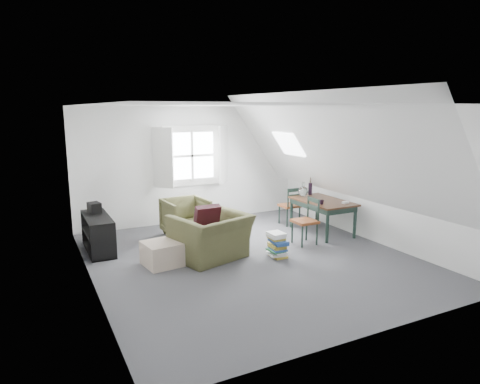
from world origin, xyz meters
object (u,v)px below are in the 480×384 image
armchair_far (186,235)px  magazine_stack (277,245)px  dining_chair_far (290,205)px  armchair_near (211,258)px  media_shelf (98,236)px  dining_table (322,204)px  dining_chair_near (306,220)px  ottoman (163,254)px

armchair_far → magazine_stack: bearing=-67.9°
dining_chair_far → magazine_stack: 2.10m
armchair_near → media_shelf: media_shelf is taller
armchair_near → dining_table: dining_table is taller
armchair_near → dining_chair_near: bearing=161.8°
armchair_near → dining_chair_far: bearing=-169.8°
dining_chair_far → dining_chair_near: bearing=70.2°
dining_chair_near → media_shelf: dining_chair_near is taller
dining_chair_near → magazine_stack: bearing=-76.0°
armchair_near → media_shelf: size_ratio=0.94×
ottoman → armchair_far: bearing=57.2°
armchair_far → dining_chair_far: dining_chair_far is taller
armchair_near → magazine_stack: (1.02, -0.44, 0.21)m
armchair_near → dining_chair_near: dining_chair_near is taller
armchair_near → dining_table: size_ratio=0.86×
dining_chair_near → media_shelf: bearing=-120.3°
dining_table → dining_chair_near: dining_chair_near is taller
dining_chair_far → dining_chair_near: size_ratio=0.97×
armchair_near → media_shelf: (-1.60, 1.22, 0.28)m
armchair_near → dining_chair_far: (2.34, 1.18, 0.43)m
dining_table → magazine_stack: 1.80m
armchair_near → magazine_stack: 1.13m
dining_chair_far → media_shelf: dining_chair_far is taller
armchair_near → dining_chair_far: size_ratio=1.39×
armchair_far → dining_table: dining_table is taller
armchair_near → magazine_stack: bearing=140.2°
armchair_near → ottoman: (-0.80, 0.07, 0.19)m
armchair_far → magazine_stack: 2.11m
ottoman → magazine_stack: bearing=-15.5°
dining_table → dining_chair_far: bearing=110.6°
armchair_far → magazine_stack: magazine_stack is taller
armchair_near → magazine_stack: magazine_stack is taller
dining_chair_near → magazine_stack: 0.96m
armchair_far → dining_table: bearing=-27.2°
ottoman → dining_chair_near: size_ratio=0.66×
dining_table → dining_chair_near: size_ratio=1.57×
armchair_near → dining_chair_near: 1.92m
dining_chair_far → magazine_stack: bearing=51.7°
armchair_far → dining_chair_far: size_ratio=0.99×
ottoman → magazine_stack: size_ratio=1.34×
armchair_near → dining_chair_far: 2.65m
media_shelf → armchair_near: bearing=-40.9°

